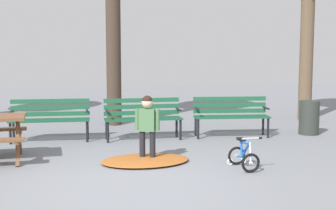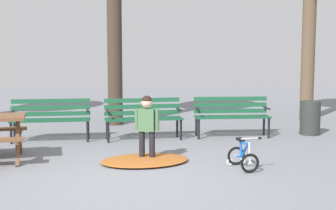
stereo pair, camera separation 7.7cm
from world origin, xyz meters
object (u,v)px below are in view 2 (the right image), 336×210
Objects in this scene: kids_bicycle at (243,156)px; park_bench_far_left at (51,116)px; park_bench_left at (143,115)px; park_bench_right at (232,113)px; trash_bin at (310,118)px; child_standing at (147,122)px.

park_bench_far_left is at bearing 137.64° from kids_bicycle.
park_bench_left and park_bench_right have the same top height.
park_bench_far_left is 2.15× the size of trash_bin.
park_bench_far_left is at bearing 178.07° from trash_bin.
child_standing is at bearing -153.60° from trash_bin.
child_standing is at bearing -50.30° from park_bench_far_left.
kids_bicycle is 0.79× the size of trash_bin.
park_bench_far_left is at bearing 129.70° from child_standing.
park_bench_right reaches higher than trash_bin.
trash_bin is at bearing 26.40° from child_standing.
park_bench_far_left is at bearing 175.77° from park_bench_left.
child_standing is at bearing 151.11° from kids_bicycle.
park_bench_right is at bearing -0.11° from park_bench_left.
child_standing is 1.48× the size of trash_bin.
child_standing reaches higher than park_bench_far_left.
park_bench_far_left is at bearing 177.84° from park_bench_right.
kids_bicycle is at bearing -65.24° from park_bench_left.
park_bench_far_left is 1.00× the size of park_bench_left.
park_bench_far_left reaches higher than kids_bicycle.
park_bench_right is 2.85m from child_standing.
park_bench_left reaches higher than kids_bicycle.
park_bench_far_left and park_bench_left have the same top height.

